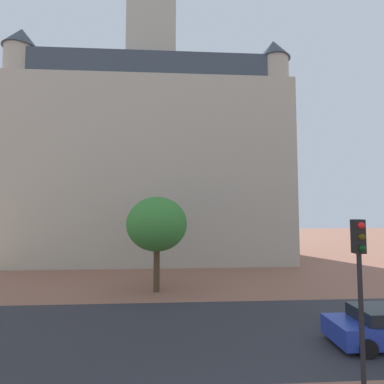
% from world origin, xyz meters
% --- Properties ---
extents(ground_plane, '(120.00, 120.00, 0.00)m').
position_xyz_m(ground_plane, '(0.00, 10.00, 0.00)').
color(ground_plane, '#93604C').
extents(street_asphalt_strip, '(120.00, 7.29, 0.00)m').
position_xyz_m(street_asphalt_strip, '(0.00, 7.74, 0.00)').
color(street_asphalt_strip, '#2D2D33').
rests_on(street_asphalt_strip, ground_plane).
extents(landmark_building, '(27.48, 12.21, 39.57)m').
position_xyz_m(landmark_building, '(-3.47, 26.06, 11.15)').
color(landmark_building, '#B2A893').
rests_on(landmark_building, ground_plane).
extents(traffic_light_pole, '(0.28, 0.34, 4.85)m').
position_xyz_m(traffic_light_pole, '(3.95, 2.96, 3.38)').
color(traffic_light_pole, black).
rests_on(traffic_light_pole, ground_plane).
extents(tree_curb_far, '(3.83, 3.83, 5.94)m').
position_xyz_m(tree_curb_far, '(-2.13, 13.49, 4.19)').
color(tree_curb_far, '#4C3823').
rests_on(tree_curb_far, ground_plane).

